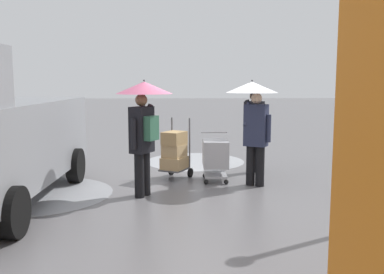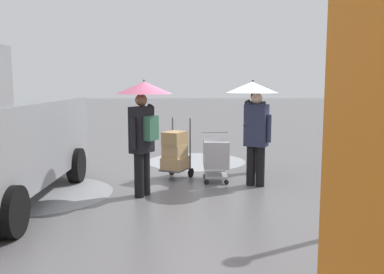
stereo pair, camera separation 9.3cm
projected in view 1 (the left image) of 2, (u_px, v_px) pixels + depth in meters
ground_plane at (205, 183)px, 8.85m from camera, size 90.00×90.00×0.00m
slush_patch_near_cluster at (36, 194)px, 7.98m from camera, size 2.87×2.87×0.01m
slush_patch_mid_street at (195, 161)px, 11.28m from camera, size 2.62×2.62×0.01m
shopping_cart_vendor at (215, 155)px, 8.99m from camera, size 0.58×0.83×1.02m
hand_dolly_boxes at (175, 152)px, 9.20m from camera, size 0.77×0.85×1.32m
pedestrian_pink_side at (254, 109)px, 8.49m from camera, size 1.04×1.04×2.15m
pedestrian_black_side at (144, 111)px, 7.71m from camera, size 1.04×1.04×2.15m
pedestrian_white_side at (253, 105)px, 9.66m from camera, size 1.04×1.04×2.15m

